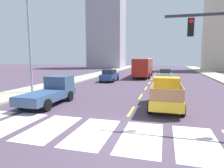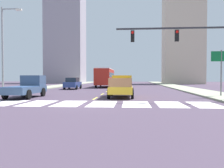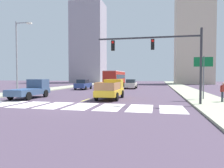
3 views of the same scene
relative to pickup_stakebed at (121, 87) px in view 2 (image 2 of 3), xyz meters
The scene contains 28 objects.
ground_plane 6.21m from the pickup_stakebed, 110.52° to the right, with size 160.00×160.00×0.00m, color #483A4C.
sidewalk_right 15.29m from the pickup_stakebed, 53.36° to the left, with size 3.67×110.00×0.15m, color #9DA186.
sidewalk_left 18.19m from the pickup_stakebed, 137.60° to the left, with size 3.67×110.00×0.15m, color #9DA186.
crosswalk_stripe_1 9.68m from the pickup_stakebed, 143.36° to the right, with size 1.77×3.76×0.01m, color silver.
crosswalk_stripe_2 8.01m from the pickup_stakebed, 133.72° to the right, with size 1.77×3.76×0.01m, color silver.
crosswalk_stripe_3 6.68m from the pickup_stakebed, 119.61° to the right, with size 1.77×3.76×0.01m, color silver.
crosswalk_stripe_4 5.92m from the pickup_stakebed, 100.22° to the right, with size 1.77×3.76×0.01m, color silver.
crosswalk_stripe_5 5.95m from the pickup_stakebed, 78.26° to the right, with size 1.77×3.76×0.01m, color silver.
crosswalk_stripe_6 6.76m from the pickup_stakebed, 59.21° to the right, with size 1.77×3.76×0.01m, color silver.
crosswalk_stripe_7 8.12m from the pickup_stakebed, 45.46° to the right, with size 1.77×3.76×0.01m, color silver.
lane_dash_0 2.93m from the pickup_stakebed, 140.85° to the right, with size 0.16×2.40×0.01m, color #D4CB49.
lane_dash_1 4.01m from the pickup_stakebed, 123.54° to the left, with size 0.16×2.40×0.01m, color #D4CB49.
lane_dash_2 8.57m from the pickup_stakebed, 104.63° to the left, with size 0.16×2.40×0.01m, color #D4CB49.
lane_dash_3 13.45m from the pickup_stakebed, 99.23° to the left, with size 0.16×2.40×0.01m, color #D4CB49.
lane_dash_4 18.40m from the pickup_stakebed, 96.73° to the left, with size 0.16×2.40×0.01m, color #D4CB49.
lane_dash_5 23.37m from the pickup_stakebed, 95.29° to the left, with size 0.16×2.40×0.01m, color #D4CB49.
lane_dash_6 28.34m from the pickup_stakebed, 94.36° to the left, with size 0.16×2.40×0.01m, color #D4CB49.
lane_dash_7 33.33m from the pickup_stakebed, 93.70° to the left, with size 0.16×2.40×0.01m, color #D4CB49.
pickup_stakebed is the anchor object (origin of this frame).
pickup_dark 8.39m from the pickup_stakebed, behind, with size 2.18×5.20×1.96m.
city_bus 21.43m from the pickup_stakebed, 100.33° to the left, with size 2.72×10.80×3.32m.
sedan_far 17.29m from the pickup_stakebed, 90.28° to the left, with size 2.02×4.40×1.72m.
sedan_near_left 15.42m from the pickup_stakebed, 120.68° to the left, with size 2.02×4.40×1.72m.
traffic_signal_gantry 7.20m from the pickup_stakebed, 34.68° to the right, with size 8.21×0.27×6.00m.
direction_sign_green 9.09m from the pickup_stakebed, ahead, with size 1.70×0.12×4.20m.
streetlight_left 13.04m from the pickup_stakebed, behind, with size 2.20×0.28×9.00m.
tower_tall_centre 54.58m from the pickup_stakebed, 111.14° to the left, with size 11.04×8.95×27.51m, color #9D949F.
block_mid_left 47.81m from the pickup_stakebed, 71.33° to the left, with size 10.31×7.62×25.73m, color beige.
Camera 2 is at (3.01, -15.63, 1.78)m, focal length 37.72 mm.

